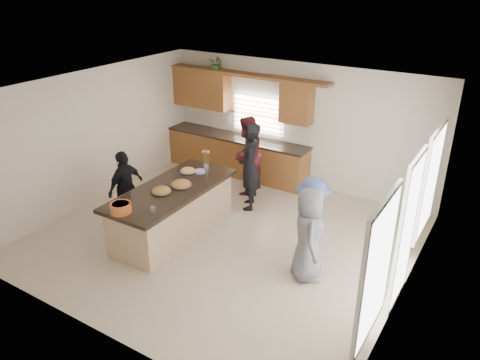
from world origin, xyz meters
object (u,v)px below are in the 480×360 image
Objects in this scene: woman_left_mid at (247,156)px; woman_right_front at (308,234)px; island at (173,212)px; salad_bowl at (121,207)px; woman_left_front at (126,187)px; woman_right_back at (311,220)px; woman_left_back at (250,167)px.

woman_left_mid is 1.11× the size of woman_right_front.
salad_bowl is at bearing -95.35° from island.
salad_bowl is at bearing 42.65° from woman_left_front.
woman_left_front is at bearing 84.15° from woman_right_back.
woman_left_back reaches higher than woman_right_front.
woman_left_back is (0.67, 1.68, 0.46)m from island.
woman_left_front is (-1.07, -0.10, 0.29)m from island.
salad_bowl is 3.08m from woman_right_front.
woman_left_back reaches higher than woman_left_mid.
woman_left_mid is (0.33, 3.44, -0.16)m from salad_bowl.
woman_left_front is at bearing 132.50° from salad_bowl.
woman_right_front is at bearing 0.70° from island.
woman_left_back is 1.04× the size of woman_left_mid.
salad_bowl is (-0.10, -1.17, 0.59)m from island.
woman_right_back is 0.52m from woman_right_front.
woman_left_back is 0.73m from woman_left_mid.
island is at bearing 86.14° from woman_right_back.
woman_right_front is at bearing -176.62° from woman_right_back.
island is 1.31m from salad_bowl.
salad_bowl is 0.22× the size of woman_right_front.
woman_right_back is (3.62, 0.65, 0.03)m from woman_left_front.
woman_right_back is (2.54, 0.55, 0.31)m from island.
woman_left_back is 1.15× the size of woman_right_front.
island is 2.62m from woman_right_back.
island is at bearing -10.64° from woman_left_mid.
woman_left_mid reaches higher than woman_left_front.
island is 7.86× the size of salad_bowl.
woman_left_mid is (-0.43, 0.59, -0.04)m from woman_left_back.
woman_left_mid is at bearing 151.27° from woman_left_front.
woman_right_front is at bearing 22.11° from woman_left_back.
woman_left_mid is 2.88m from woman_right_back.
woman_left_back is 2.50m from woman_left_front.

